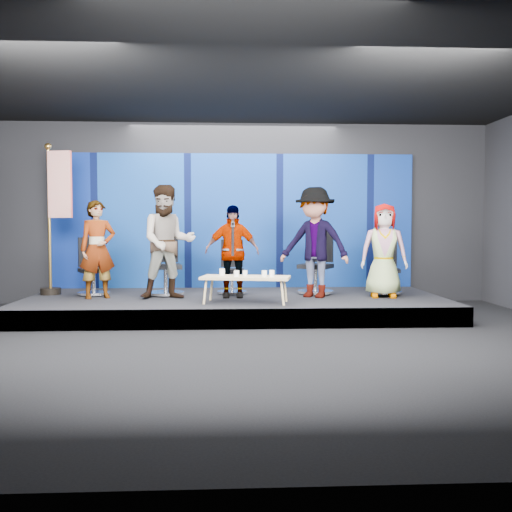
{
  "coord_description": "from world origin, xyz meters",
  "views": [
    {
      "loc": [
        -0.13,
        -7.18,
        1.5
      ],
      "look_at": [
        0.35,
        2.4,
        0.99
      ],
      "focal_mm": 40.0,
      "sensor_mm": 36.0,
      "label": 1
    }
  ],
  "objects_px": {
    "chair_c": "(232,276)",
    "mug_d": "(264,273)",
    "mug_a": "(222,272)",
    "chair_a": "(93,276)",
    "coffee_table": "(246,278)",
    "chair_d": "(317,273)",
    "mug_e": "(272,273)",
    "panelist_e": "(384,250)",
    "panelist_d": "(315,242)",
    "panelist_b": "(168,242)",
    "chair_e": "(386,276)",
    "chair_b": "(165,273)",
    "flag_stand": "(56,215)",
    "panelist_c": "(232,251)",
    "panelist_a": "(98,249)",
    "mug_b": "(237,274)",
    "mug_c": "(245,273)"
  },
  "relations": [
    {
      "from": "mug_d",
      "to": "flag_stand",
      "type": "relative_size",
      "value": 0.04
    },
    {
      "from": "coffee_table",
      "to": "mug_e",
      "type": "relative_size",
      "value": 15.15
    },
    {
      "from": "panelist_a",
      "to": "chair_b",
      "type": "relative_size",
      "value": 1.4
    },
    {
      "from": "mug_b",
      "to": "mug_d",
      "type": "bearing_deg",
      "value": -0.36
    },
    {
      "from": "chair_c",
      "to": "mug_e",
      "type": "xyz_separation_m",
      "value": [
        0.61,
        -1.26,
        0.15
      ]
    },
    {
      "from": "coffee_table",
      "to": "mug_c",
      "type": "relative_size",
      "value": 16.56
    },
    {
      "from": "chair_c",
      "to": "mug_d",
      "type": "distance_m",
      "value": 1.41
    },
    {
      "from": "panelist_e",
      "to": "flag_stand",
      "type": "bearing_deg",
      "value": -176.77
    },
    {
      "from": "chair_a",
      "to": "mug_e",
      "type": "distance_m",
      "value": 3.26
    },
    {
      "from": "panelist_d",
      "to": "chair_e",
      "type": "distance_m",
      "value": 1.53
    },
    {
      "from": "panelist_d",
      "to": "mug_c",
      "type": "bearing_deg",
      "value": -124.88
    },
    {
      "from": "chair_d",
      "to": "mug_d",
      "type": "height_order",
      "value": "chair_d"
    },
    {
      "from": "chair_c",
      "to": "panelist_b",
      "type": "bearing_deg",
      "value": -147.06
    },
    {
      "from": "mug_a",
      "to": "chair_a",
      "type": "bearing_deg",
      "value": 155.85
    },
    {
      "from": "panelist_d",
      "to": "mug_d",
      "type": "bearing_deg",
      "value": -112.06
    },
    {
      "from": "chair_a",
      "to": "chair_b",
      "type": "relative_size",
      "value": 0.87
    },
    {
      "from": "panelist_b",
      "to": "panelist_c",
      "type": "height_order",
      "value": "panelist_b"
    },
    {
      "from": "panelist_b",
      "to": "chair_e",
      "type": "bearing_deg",
      "value": -3.21
    },
    {
      "from": "chair_d",
      "to": "coffee_table",
      "type": "xyz_separation_m",
      "value": [
        -1.29,
        -1.16,
        0.01
      ]
    },
    {
      "from": "mug_e",
      "to": "flag_stand",
      "type": "height_order",
      "value": "flag_stand"
    },
    {
      "from": "chair_c",
      "to": "mug_c",
      "type": "relative_size",
      "value": 10.95
    },
    {
      "from": "panelist_b",
      "to": "coffee_table",
      "type": "xyz_separation_m",
      "value": [
        1.26,
        -0.59,
        -0.55
      ]
    },
    {
      "from": "panelist_a",
      "to": "chair_d",
      "type": "xyz_separation_m",
      "value": [
        3.72,
        0.45,
        -0.44
      ]
    },
    {
      "from": "panelist_b",
      "to": "mug_d",
      "type": "bearing_deg",
      "value": -33.84
    },
    {
      "from": "panelist_c",
      "to": "mug_e",
      "type": "xyz_separation_m",
      "value": [
        0.61,
        -0.76,
        -0.31
      ]
    },
    {
      "from": "panelist_d",
      "to": "mug_d",
      "type": "xyz_separation_m",
      "value": [
        -0.89,
        -0.74,
        -0.46
      ]
    },
    {
      "from": "chair_c",
      "to": "panelist_c",
      "type": "distance_m",
      "value": 0.68
    },
    {
      "from": "chair_c",
      "to": "mug_d",
      "type": "relative_size",
      "value": 10.04
    },
    {
      "from": "chair_d",
      "to": "mug_e",
      "type": "xyz_separation_m",
      "value": [
        -0.89,
        -1.18,
        0.09
      ]
    },
    {
      "from": "panelist_a",
      "to": "panelist_e",
      "type": "xyz_separation_m",
      "value": [
        4.78,
        -0.09,
        -0.02
      ]
    },
    {
      "from": "chair_b",
      "to": "panelist_c",
      "type": "distance_m",
      "value": 1.27
    },
    {
      "from": "chair_b",
      "to": "flag_stand",
      "type": "relative_size",
      "value": 0.44
    },
    {
      "from": "mug_b",
      "to": "chair_b",
      "type": "bearing_deg",
      "value": 136.32
    },
    {
      "from": "panelist_e",
      "to": "mug_d",
      "type": "xyz_separation_m",
      "value": [
        -2.06,
        -0.69,
        -0.32
      ]
    },
    {
      "from": "panelist_c",
      "to": "chair_b",
      "type": "bearing_deg",
      "value": 164.39
    },
    {
      "from": "mug_d",
      "to": "chair_e",
      "type": "bearing_deg",
      "value": 27.37
    },
    {
      "from": "coffee_table",
      "to": "chair_c",
      "type": "bearing_deg",
      "value": 99.4
    },
    {
      "from": "panelist_c",
      "to": "mug_d",
      "type": "relative_size",
      "value": 16.26
    },
    {
      "from": "chair_d",
      "to": "chair_c",
      "type": "bearing_deg",
      "value": -154.67
    },
    {
      "from": "chair_a",
      "to": "panelist_c",
      "type": "relative_size",
      "value": 0.65
    },
    {
      "from": "chair_c",
      "to": "flag_stand",
      "type": "distance_m",
      "value": 3.24
    },
    {
      "from": "chair_a",
      "to": "mug_d",
      "type": "bearing_deg",
      "value": -49.15
    },
    {
      "from": "chair_c",
      "to": "chair_e",
      "type": "xyz_separation_m",
      "value": [
        2.73,
        -0.15,
        0.01
      ]
    },
    {
      "from": "chair_d",
      "to": "mug_c",
      "type": "height_order",
      "value": "chair_d"
    },
    {
      "from": "chair_e",
      "to": "panelist_c",
      "type": "bearing_deg",
      "value": -163.04
    },
    {
      "from": "chair_e",
      "to": "mug_d",
      "type": "relative_size",
      "value": 10.23
    },
    {
      "from": "chair_d",
      "to": "mug_a",
      "type": "height_order",
      "value": "chair_d"
    },
    {
      "from": "chair_a",
      "to": "mug_c",
      "type": "xyz_separation_m",
      "value": [
        2.61,
        -1.11,
        0.13
      ]
    },
    {
      "from": "chair_c",
      "to": "chair_d",
      "type": "height_order",
      "value": "chair_d"
    },
    {
      "from": "panelist_c",
      "to": "mug_d",
      "type": "distance_m",
      "value": 1.0
    }
  ]
}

